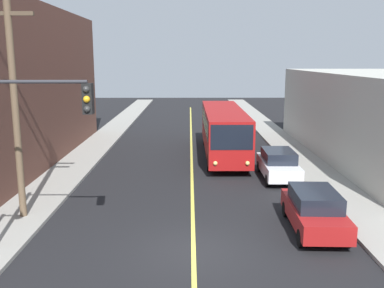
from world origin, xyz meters
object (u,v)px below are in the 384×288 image
at_px(utility_pole_near, 13,88).
at_px(traffic_signal_left_corner, 30,129).
at_px(parked_car_red, 314,210).
at_px(parked_car_white, 278,164).
at_px(city_bus, 224,129).

height_order(utility_pole_near, traffic_signal_left_corner, utility_pole_near).
bearing_deg(traffic_signal_left_corner, utility_pole_near, 118.84).
xyz_separation_m(utility_pole_near, traffic_signal_left_corner, (1.66, -3.02, -1.15)).
bearing_deg(parked_car_red, parked_car_white, 89.21).
xyz_separation_m(city_bus, traffic_signal_left_corner, (-7.61, -15.05, 2.49)).
relative_size(parked_car_white, traffic_signal_left_corner, 0.74).
distance_m(parked_car_white, utility_pole_near, 14.11).
xyz_separation_m(city_bus, utility_pole_near, (-9.27, -12.04, 3.64)).
xyz_separation_m(parked_car_white, traffic_signal_left_corner, (-10.21, -9.10, 3.46)).
relative_size(city_bus, traffic_signal_left_corner, 2.03).
bearing_deg(traffic_signal_left_corner, city_bus, 63.18).
xyz_separation_m(city_bus, parked_car_white, (2.60, -5.95, -0.98)).
relative_size(utility_pole_near, traffic_signal_left_corner, 1.60).
distance_m(parked_car_white, traffic_signal_left_corner, 14.11).
bearing_deg(traffic_signal_left_corner, parked_car_white, 41.73).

